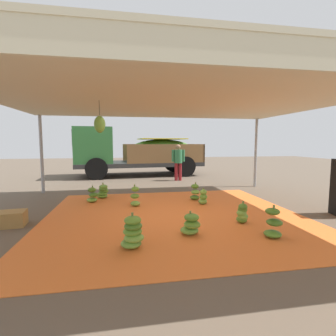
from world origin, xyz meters
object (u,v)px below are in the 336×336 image
at_px(banana_bunch_3, 191,225).
at_px(banana_bunch_7, 273,224).
at_px(banana_bunch_6, 135,197).
at_px(cargo_truck_main, 135,152).
at_px(banana_bunch_8, 92,195).
at_px(crate_0, 11,219).
at_px(banana_bunch_5, 195,193).
at_px(banana_bunch_0, 133,233).
at_px(banana_bunch_2, 203,197).
at_px(banana_bunch_4, 103,192).
at_px(banana_bunch_1, 242,214).
at_px(worker_0, 178,160).

bearing_deg(banana_bunch_3, banana_bunch_7, -14.33).
xyz_separation_m(banana_bunch_6, cargo_truck_main, (0.27, 6.38, 0.97)).
xyz_separation_m(banana_bunch_8, crate_0, (-1.35, -1.79, -0.05)).
bearing_deg(banana_bunch_3, banana_bunch_5, 72.64).
bearing_deg(crate_0, banana_bunch_0, -31.75).
bearing_deg(banana_bunch_5, banana_bunch_2, -82.61).
bearing_deg(banana_bunch_8, banana_bunch_4, 64.94).
height_order(banana_bunch_5, banana_bunch_7, banana_bunch_7).
relative_size(banana_bunch_4, crate_0, 0.89).
height_order(banana_bunch_0, banana_bunch_4, banana_bunch_0).
bearing_deg(cargo_truck_main, banana_bunch_1, -77.13).
bearing_deg(banana_bunch_2, crate_0, -166.52).
height_order(banana_bunch_7, worker_0, worker_0).
bearing_deg(banana_bunch_3, banana_bunch_6, 112.28).
relative_size(banana_bunch_1, banana_bunch_7, 0.80).
bearing_deg(banana_bunch_4, worker_0, 46.28).
xyz_separation_m(banana_bunch_6, crate_0, (-2.51, -1.16, -0.10)).
bearing_deg(worker_0, crate_0, -130.09).
relative_size(banana_bunch_2, banana_bunch_7, 0.79).
distance_m(banana_bunch_3, banana_bunch_6, 2.41).
height_order(banana_bunch_3, banana_bunch_8, banana_bunch_8).
xyz_separation_m(banana_bunch_2, crate_0, (-4.32, -1.04, -0.05)).
bearing_deg(crate_0, banana_bunch_3, -17.40).
distance_m(banana_bunch_0, crate_0, 2.78).
height_order(banana_bunch_3, banana_bunch_4, banana_bunch_4).
height_order(banana_bunch_2, banana_bunch_3, banana_bunch_2).
height_order(banana_bunch_1, banana_bunch_8, banana_bunch_8).
xyz_separation_m(banana_bunch_2, banana_bunch_3, (-0.90, -2.11, -0.01)).
relative_size(banana_bunch_0, banana_bunch_1, 1.22).
height_order(banana_bunch_1, banana_bunch_4, banana_bunch_4).
relative_size(banana_bunch_2, cargo_truck_main, 0.07).
bearing_deg(crate_0, cargo_truck_main, 69.79).
bearing_deg(worker_0, banana_bunch_2, -93.22).
relative_size(banana_bunch_4, cargo_truck_main, 0.07).
distance_m(banana_bunch_1, banana_bunch_7, 0.84).
bearing_deg(cargo_truck_main, crate_0, -110.21).
height_order(banana_bunch_4, banana_bunch_7, banana_bunch_7).
distance_m(banana_bunch_2, crate_0, 4.45).
height_order(banana_bunch_2, banana_bunch_5, banana_bunch_5).
xyz_separation_m(banana_bunch_0, banana_bunch_2, (1.96, 2.50, -0.05)).
distance_m(banana_bunch_4, banana_bunch_8, 0.58).
bearing_deg(banana_bunch_7, cargo_truck_main, 102.82).
bearing_deg(banana_bunch_1, banana_bunch_5, 100.04).
distance_m(banana_bunch_0, banana_bunch_5, 3.59).
bearing_deg(banana_bunch_8, crate_0, -126.93).
bearing_deg(worker_0, banana_bunch_6, -115.81).
relative_size(banana_bunch_7, cargo_truck_main, 0.09).
distance_m(banana_bunch_5, worker_0, 3.92).
distance_m(banana_bunch_3, banana_bunch_5, 2.79).
bearing_deg(banana_bunch_1, banana_bunch_4, 136.20).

